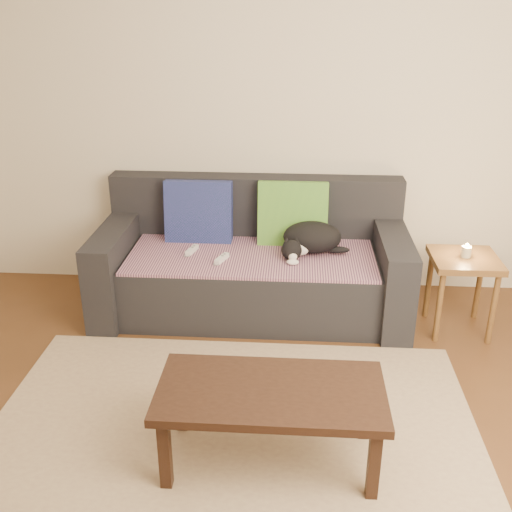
# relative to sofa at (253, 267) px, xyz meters

# --- Properties ---
(ground) EXTENTS (4.50, 4.50, 0.00)m
(ground) POSITION_rel_sofa_xyz_m (0.00, -1.57, -0.31)
(ground) COLOR brown
(ground) RESTS_ON ground
(back_wall) EXTENTS (4.50, 0.04, 2.60)m
(back_wall) POSITION_rel_sofa_xyz_m (0.00, 0.43, 0.99)
(back_wall) COLOR beige
(back_wall) RESTS_ON ground
(sofa) EXTENTS (2.10, 0.94, 0.87)m
(sofa) POSITION_rel_sofa_xyz_m (0.00, 0.00, 0.00)
(sofa) COLOR #232328
(sofa) RESTS_ON ground
(throw_blanket) EXTENTS (1.66, 0.74, 0.02)m
(throw_blanket) POSITION_rel_sofa_xyz_m (0.00, -0.09, 0.12)
(throw_blanket) COLOR #412545
(throw_blanket) RESTS_ON sofa
(cushion_navy) EXTENTS (0.47, 0.18, 0.49)m
(cushion_navy) POSITION_rel_sofa_xyz_m (-0.39, 0.17, 0.32)
(cushion_navy) COLOR #102348
(cushion_navy) RESTS_ON throw_blanket
(cushion_green) EXTENTS (0.49, 0.20, 0.50)m
(cushion_green) POSITION_rel_sofa_xyz_m (0.27, 0.17, 0.32)
(cushion_green) COLOR #0B4C35
(cushion_green) RESTS_ON throw_blanket
(cat) EXTENTS (0.49, 0.45, 0.21)m
(cat) POSITION_rel_sofa_xyz_m (0.40, -0.02, 0.23)
(cat) COLOR black
(cat) RESTS_ON throw_blanket
(wii_remote_a) EXTENTS (0.07, 0.15, 0.03)m
(wii_remote_a) POSITION_rel_sofa_xyz_m (-0.41, -0.08, 0.15)
(wii_remote_a) COLOR white
(wii_remote_a) RESTS_ON throw_blanket
(wii_remote_b) EXTENTS (0.09, 0.15, 0.03)m
(wii_remote_b) POSITION_rel_sofa_xyz_m (-0.19, -0.21, 0.15)
(wii_remote_b) COLOR white
(wii_remote_b) RESTS_ON throw_blanket
(side_table) EXTENTS (0.42, 0.42, 0.52)m
(side_table) POSITION_rel_sofa_xyz_m (1.38, -0.23, 0.12)
(side_table) COLOR brown
(side_table) RESTS_ON ground
(candle) EXTENTS (0.06, 0.06, 0.09)m
(candle) POSITION_rel_sofa_xyz_m (1.38, -0.23, 0.25)
(candle) COLOR beige
(candle) RESTS_ON side_table
(rug) EXTENTS (2.50, 1.80, 0.01)m
(rug) POSITION_rel_sofa_xyz_m (0.00, -1.42, -0.30)
(rug) COLOR tan
(rug) RESTS_ON ground
(coffee_table) EXTENTS (1.03, 0.52, 0.41)m
(coffee_table) POSITION_rel_sofa_xyz_m (0.20, -1.57, 0.05)
(coffee_table) COLOR black
(coffee_table) RESTS_ON rug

